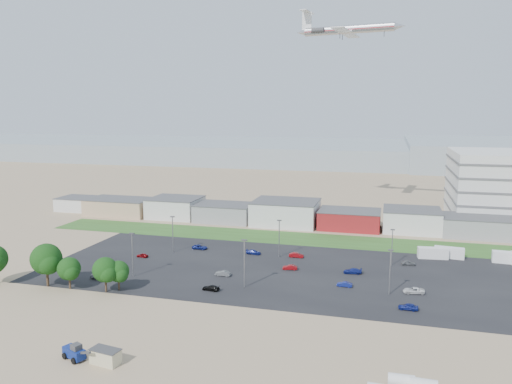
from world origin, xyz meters
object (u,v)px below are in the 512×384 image
(parked_car_8, at_px, (408,263))
(telehandler, at_px, (74,351))
(airliner, at_px, (349,29))
(box_trailer_a, at_px, (433,253))
(parked_car_3, at_px, (211,288))
(parked_car_4, at_px, (223,273))
(parked_car_6, at_px, (253,252))
(parked_car_1, at_px, (345,284))
(parked_car_12, at_px, (353,271))
(parked_car_9, at_px, (200,247))
(storage_tank_nw, at_px, (401,381))
(parked_car_11, at_px, (296,255))
(parked_car_0, at_px, (414,290))
(portable_shed, at_px, (105,356))
(parked_car_10, at_px, (99,277))
(parked_car_7, at_px, (290,267))
(parked_car_2, at_px, (408,307))
(parked_car_5, at_px, (142,255))

(parked_car_8, bearing_deg, telehandler, 135.96)
(telehandler, bearing_deg, airliner, 99.82)
(box_trailer_a, xyz_separation_m, parked_car_3, (-48.76, -38.34, -0.88))
(parked_car_4, xyz_separation_m, parked_car_6, (2.17, 19.60, -0.02))
(parked_car_1, relative_size, parked_car_12, 0.79)
(parked_car_4, bearing_deg, parked_car_9, -144.15)
(storage_tank_nw, distance_m, parked_car_11, 64.84)
(parked_car_0, distance_m, parked_car_3, 43.91)
(parked_car_6, xyz_separation_m, parked_car_12, (27.56, -9.73, 0.04))
(portable_shed, xyz_separation_m, box_trailer_a, (53.34, 72.89, 0.25))
(portable_shed, height_order, box_trailer_a, box_trailer_a)
(box_trailer_a, bearing_deg, telehandler, -135.53)
(parked_car_4, bearing_deg, parked_car_0, 91.43)
(parked_car_4, distance_m, parked_car_11, 24.16)
(parked_car_3, xyz_separation_m, parked_car_10, (-27.80, 0.05, -0.02))
(parked_car_7, distance_m, parked_car_8, 30.68)
(parked_car_8, bearing_deg, parked_car_3, 120.53)
(parked_car_3, bearing_deg, parked_car_8, 133.46)
(parked_car_1, bearing_deg, airliner, -171.20)
(portable_shed, height_order, parked_car_7, portable_shed)
(box_trailer_a, xyz_separation_m, parked_car_9, (-63.34, -7.84, -0.84))
(parked_car_0, bearing_deg, parked_car_3, -84.32)
(portable_shed, relative_size, parked_car_6, 1.16)
(telehandler, bearing_deg, parked_car_11, 92.97)
(parked_car_1, height_order, parked_car_2, parked_car_2)
(parked_car_1, height_order, parked_car_9, parked_car_9)
(parked_car_0, xyz_separation_m, parked_car_12, (-13.72, 10.06, 0.01))
(parked_car_3, bearing_deg, parked_car_6, -175.15)
(parked_car_7, xyz_separation_m, parked_car_8, (28.41, 11.57, 0.01))
(airliner, relative_size, parked_car_1, 11.72)
(parked_car_2, xyz_separation_m, parked_car_5, (-67.93, 18.96, -0.11))
(parked_car_0, relative_size, parked_car_6, 1.10)
(parked_car_0, bearing_deg, box_trailer_a, 161.01)
(parked_car_0, relative_size, parked_car_11, 1.15)
(portable_shed, relative_size, parked_car_2, 1.23)
(portable_shed, distance_m, box_trailer_a, 90.33)
(parked_car_1, height_order, parked_car_7, parked_car_7)
(parked_car_0, bearing_deg, parked_car_11, -131.21)
(parked_car_8, bearing_deg, parked_car_7, 107.02)
(portable_shed, xyz_separation_m, parked_car_3, (4.58, 34.55, -0.62))
(parked_car_0, distance_m, parked_car_11, 35.41)
(parked_car_3, height_order, parked_car_11, parked_car_11)
(parked_car_4, xyz_separation_m, parked_car_8, (42.93, 20.38, -0.01))
(airliner, xyz_separation_m, parked_car_10, (-47.91, -93.10, -67.86))
(portable_shed, distance_m, storage_tank_nw, 44.43)
(portable_shed, distance_m, parked_car_8, 80.06)
(storage_tank_nw, distance_m, parked_car_6, 70.48)
(telehandler, xyz_separation_m, parked_car_11, (23.58, 64.21, -0.74))
(parked_car_6, distance_m, parked_car_10, 41.61)
(parked_car_1, height_order, parked_car_12, parked_car_12)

